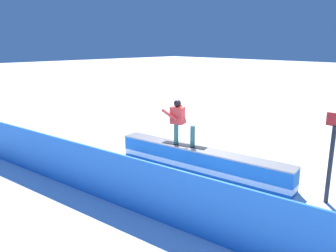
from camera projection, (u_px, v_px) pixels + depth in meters
name	position (u px, v px, depth m)	size (l,w,h in m)	color
ground_plane	(200.00, 171.00, 10.04)	(120.00, 120.00, 0.00)	white
grind_box	(200.00, 161.00, 9.96)	(5.58, 1.39, 0.69)	#1D65B5
snowboarder	(179.00, 121.00, 10.11)	(1.43, 0.68, 1.37)	black
safety_fence	(116.00, 179.00, 7.84)	(13.72, 0.06, 1.27)	blue
trail_marker	(331.00, 156.00, 7.81)	(0.40, 0.10, 2.17)	#262628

